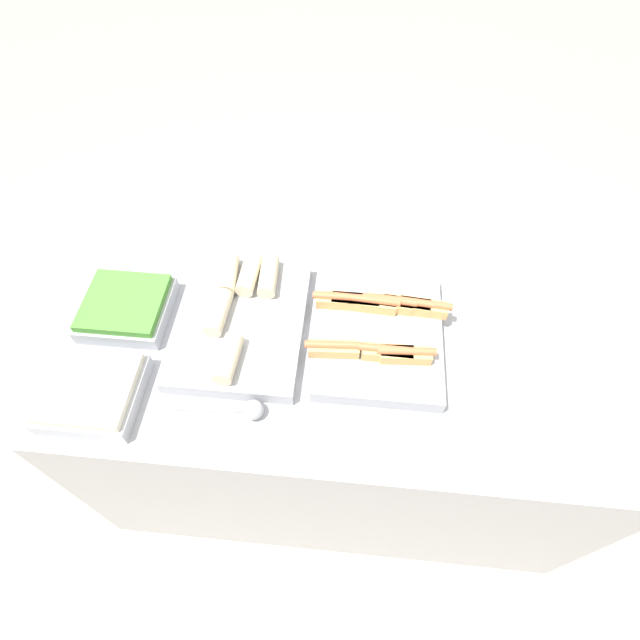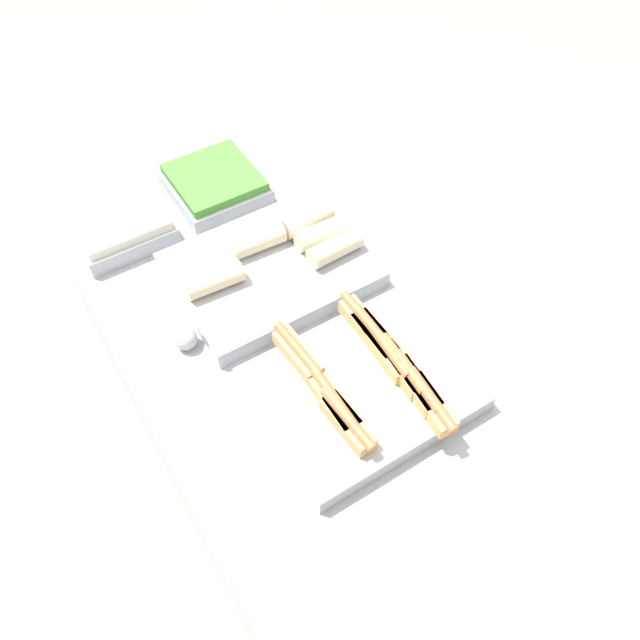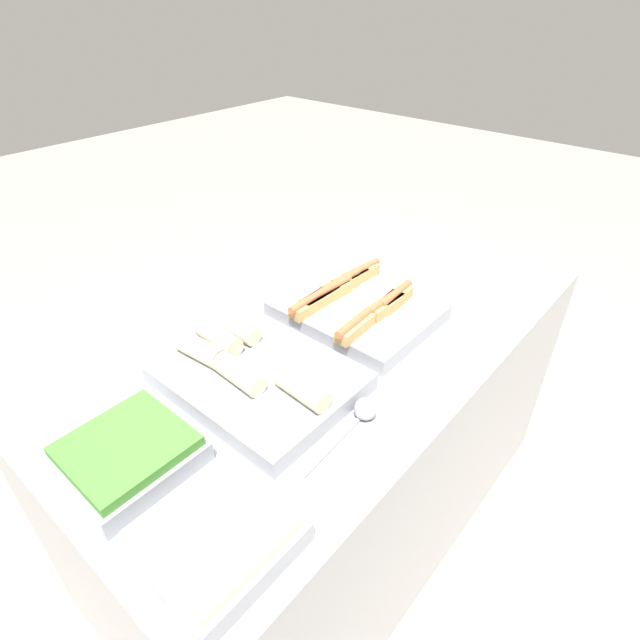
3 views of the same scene
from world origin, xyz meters
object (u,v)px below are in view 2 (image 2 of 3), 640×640
Objects in this scene: tray_hotdogs at (365,384)px; tray_wraps at (274,265)px; tray_side_front at (118,222)px; serving_spoon_near at (183,336)px; tray_side_back at (215,185)px.

tray_wraps is (-0.41, 0.00, -0.00)m from tray_hotdogs.
tray_hotdogs is 1.75× the size of tray_side_front.
serving_spoon_near is (-0.34, -0.28, -0.01)m from tray_hotdogs.
tray_side_front is at bearing -141.95° from tray_wraps.
tray_side_back is (-0.76, 0.01, -0.00)m from tray_hotdogs.
tray_side_back is at bearing 145.61° from serving_spoon_near.
tray_side_front is (-0.35, -0.28, 0.00)m from tray_wraps.
serving_spoon_near is (0.43, -0.01, -0.01)m from tray_side_front.
tray_side_front is at bearing -90.00° from tray_side_back.
tray_wraps is 0.45m from tray_side_front.
tray_side_back is (0.00, 0.29, 0.00)m from tray_side_front.
tray_side_back is 1.01× the size of serving_spoon_near.
tray_hotdogs is 1.76× the size of serving_spoon_near.
tray_hotdogs reaches higher than serving_spoon_near.
tray_side_back is at bearing 90.00° from tray_side_front.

